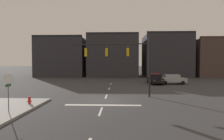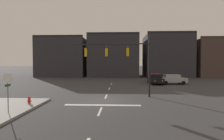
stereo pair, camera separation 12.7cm
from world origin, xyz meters
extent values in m
plane|color=#353538|center=(0.00, 0.00, 0.00)|extent=(400.00, 400.00, 0.00)
cube|color=silver|center=(0.00, -2.00, 0.00)|extent=(6.40, 0.50, 0.01)
cube|color=silver|center=(0.00, -4.00, 0.00)|extent=(0.16, 2.40, 0.01)
cube|color=silver|center=(0.00, 2.00, 0.00)|extent=(0.16, 2.40, 0.01)
cube|color=silver|center=(0.00, 8.00, 0.00)|extent=(0.16, 2.40, 0.01)
cube|color=silver|center=(0.00, 14.00, 0.00)|extent=(0.16, 2.40, 0.01)
cylinder|color=black|center=(4.53, 2.07, 3.04)|extent=(0.20, 0.20, 6.09)
cylinder|color=black|center=(0.48, 2.40, 5.54)|extent=(8.11, 0.78, 0.12)
sphere|color=black|center=(4.53, 2.07, 6.14)|extent=(0.18, 0.18, 0.18)
cylinder|color=#56565B|center=(2.28, 2.25, 5.31)|extent=(0.03, 0.03, 0.35)
cube|color=gold|center=(2.28, 2.25, 4.68)|extent=(0.32, 0.26, 0.90)
sphere|color=red|center=(2.29, 2.38, 4.97)|extent=(0.20, 0.20, 0.20)
sphere|color=#2D2314|center=(2.29, 2.38, 4.68)|extent=(0.20, 0.20, 0.20)
sphere|color=black|center=(2.29, 2.38, 4.40)|extent=(0.20, 0.20, 0.20)
cube|color=black|center=(2.28, 2.23, 4.68)|extent=(0.42, 0.06, 1.02)
cylinder|color=#56565B|center=(0.03, 2.44, 5.31)|extent=(0.03, 0.03, 0.35)
cube|color=gold|center=(0.03, 2.44, 4.68)|extent=(0.32, 0.26, 0.90)
sphere|color=red|center=(0.04, 2.57, 4.97)|extent=(0.20, 0.20, 0.20)
sphere|color=#2D2314|center=(0.04, 2.57, 4.68)|extent=(0.20, 0.20, 0.20)
sphere|color=black|center=(0.04, 2.57, 4.40)|extent=(0.20, 0.20, 0.20)
cube|color=black|center=(0.03, 2.42, 4.68)|extent=(0.42, 0.06, 1.02)
cylinder|color=#56565B|center=(-2.22, 2.62, 5.31)|extent=(0.03, 0.03, 0.35)
cube|color=gold|center=(-2.22, 2.62, 4.68)|extent=(0.32, 0.26, 0.90)
sphere|color=red|center=(-2.21, 2.75, 4.97)|extent=(0.20, 0.20, 0.20)
sphere|color=#2D2314|center=(-2.21, 2.75, 4.68)|extent=(0.20, 0.20, 0.20)
sphere|color=black|center=(-2.21, 2.75, 4.40)|extent=(0.20, 0.20, 0.20)
cube|color=black|center=(-2.22, 2.60, 4.68)|extent=(0.42, 0.06, 1.02)
cylinder|color=#56565B|center=(-6.25, -5.00, 1.07)|extent=(0.06, 0.06, 2.15)
cylinder|color=white|center=(-6.25, -5.00, 2.45)|extent=(0.76, 0.03, 0.76)
cylinder|color=#B21414|center=(-6.25, -4.98, 2.45)|extent=(0.68, 0.03, 0.68)
cube|color=#19592D|center=(-6.25, -5.00, 2.00)|extent=(0.02, 0.64, 0.16)
cube|color=#9EA0A5|center=(10.31, 13.87, 0.70)|extent=(4.50, 2.07, 0.70)
cube|color=#9EA0A5|center=(10.16, 13.86, 1.33)|extent=(2.56, 1.75, 0.56)
cube|color=#2D3842|center=(10.92, 13.91, 1.31)|extent=(0.34, 1.53, 0.47)
cube|color=#2D3842|center=(8.99, 13.79, 1.31)|extent=(0.31, 1.53, 0.46)
cylinder|color=black|center=(11.70, 14.81, 0.32)|extent=(0.65, 0.26, 0.64)
cylinder|color=black|center=(11.81, 13.11, 0.32)|extent=(0.65, 0.26, 0.64)
cylinder|color=black|center=(8.80, 14.63, 0.32)|extent=(0.65, 0.26, 0.64)
cylinder|color=black|center=(8.91, 12.93, 0.32)|extent=(0.65, 0.26, 0.64)
sphere|color=silver|center=(12.45, 14.58, 0.75)|extent=(0.16, 0.16, 0.16)
sphere|color=silver|center=(12.52, 13.43, 0.75)|extent=(0.16, 0.16, 0.16)
cube|color=maroon|center=(8.13, 13.74, 0.78)|extent=(0.12, 1.37, 0.12)
cube|color=#A81E1E|center=(8.00, 17.55, 0.70)|extent=(1.86, 4.42, 0.70)
cube|color=#A81E1E|center=(8.00, 17.40, 1.33)|extent=(1.63, 2.48, 0.56)
cube|color=#2D3842|center=(7.99, 18.17, 1.31)|extent=(1.52, 0.27, 0.47)
cube|color=#2D3842|center=(8.01, 16.23, 1.31)|extent=(1.52, 0.24, 0.46)
cylinder|color=black|center=(7.13, 18.99, 0.32)|extent=(0.23, 0.64, 0.64)
cylinder|color=black|center=(8.83, 19.02, 0.32)|extent=(0.23, 0.64, 0.64)
cylinder|color=black|center=(7.16, 16.09, 0.32)|extent=(0.23, 0.64, 0.64)
cylinder|color=black|center=(8.86, 16.11, 0.32)|extent=(0.23, 0.64, 0.64)
sphere|color=silver|center=(7.39, 19.73, 0.75)|extent=(0.16, 0.16, 0.16)
sphere|color=silver|center=(8.54, 19.74, 0.75)|extent=(0.16, 0.16, 0.16)
cube|color=maroon|center=(8.02, 15.37, 0.78)|extent=(1.37, 0.06, 0.12)
cube|color=black|center=(7.40, 13.79, 0.70)|extent=(2.03, 4.49, 0.70)
cube|color=black|center=(7.39, 13.94, 1.33)|extent=(1.73, 2.54, 0.56)
cube|color=#2D3842|center=(7.43, 13.18, 1.31)|extent=(1.53, 0.33, 0.47)
cube|color=#2D3842|center=(7.33, 15.11, 1.31)|extent=(1.53, 0.30, 0.46)
cylinder|color=black|center=(8.33, 12.39, 0.32)|extent=(0.25, 0.65, 0.64)
cylinder|color=black|center=(6.63, 12.30, 0.32)|extent=(0.25, 0.65, 0.64)
cylinder|color=black|center=(8.18, 15.29, 0.32)|extent=(0.25, 0.65, 0.64)
cylinder|color=black|center=(6.48, 15.20, 0.32)|extent=(0.25, 0.65, 0.64)
sphere|color=silver|center=(8.09, 11.65, 0.75)|extent=(0.16, 0.16, 0.16)
sphere|color=silver|center=(6.94, 11.59, 0.75)|extent=(0.16, 0.16, 0.16)
cube|color=maroon|center=(7.29, 15.97, 0.78)|extent=(1.37, 0.11, 0.12)
cylinder|color=red|center=(-6.12, -2.30, 0.33)|extent=(0.22, 0.22, 0.55)
cylinder|color=red|center=(-6.12, -2.30, 0.05)|extent=(0.30, 0.30, 0.10)
sphere|color=red|center=(-6.12, -2.30, 0.65)|extent=(0.20, 0.20, 0.20)
cylinder|color=red|center=(-6.27, -2.30, 0.35)|extent=(0.10, 0.08, 0.08)
cylinder|color=red|center=(-5.97, -2.30, 0.35)|extent=(0.10, 0.08, 0.08)
cube|color=#2D2D33|center=(-13.68, 32.89, 4.93)|extent=(12.26, 11.85, 9.85)
cube|color=black|center=(-13.68, 27.27, 10.10)|extent=(12.26, 0.60, 0.50)
cube|color=#2D2D33|center=(-0.22, 33.38, 5.21)|extent=(12.68, 12.83, 10.43)
cube|color=black|center=(-0.22, 27.27, 10.68)|extent=(12.68, 0.60, 0.50)
cube|color=#2D2D33|center=(13.77, 31.90, 5.30)|extent=(11.46, 9.88, 10.60)
cube|color=black|center=(13.77, 27.27, 10.85)|extent=(11.46, 0.60, 0.50)
cube|color=#473833|center=(24.28, 31.82, 4.68)|extent=(7.41, 9.71, 9.36)
cube|color=#3A2B26|center=(24.28, 27.27, 9.61)|extent=(7.41, 0.60, 0.50)
camera|label=1|loc=(1.31, -17.31, 3.52)|focal=29.63mm
camera|label=2|loc=(1.43, -17.30, 3.52)|focal=29.63mm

